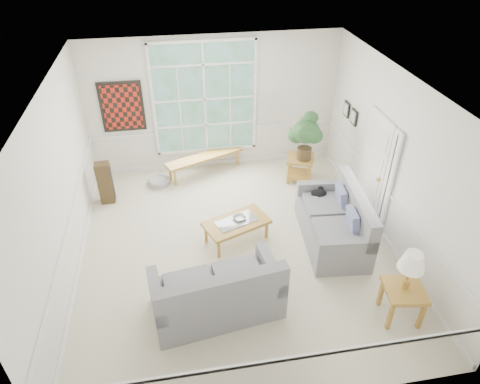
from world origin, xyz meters
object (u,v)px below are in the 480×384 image
object	(u,v)px
side_table	(401,302)
end_table	(300,168)
loveseat_right	(333,218)
loveseat_front	(216,285)
coffee_table	(236,231)

from	to	relation	value
side_table	end_table	bearing A→B (deg)	95.80
side_table	loveseat_right	bearing A→B (deg)	102.50
loveseat_right	side_table	xyz separation A→B (m)	(0.41, -1.85, -0.22)
loveseat_front	side_table	xyz separation A→B (m)	(2.68, -0.59, -0.22)
loveseat_front	end_table	size ratio (longest dim) A/B	3.33
coffee_table	end_table	world-z (taller)	end_table
side_table	loveseat_front	bearing A→B (deg)	167.60
coffee_table	loveseat_right	bearing A→B (deg)	-30.84
end_table	side_table	world-z (taller)	side_table
coffee_table	end_table	bearing A→B (deg)	25.19
coffee_table	end_table	size ratio (longest dim) A/B	2.02
loveseat_right	side_table	world-z (taller)	loveseat_right
loveseat_right	side_table	bearing A→B (deg)	-72.41
coffee_table	loveseat_front	bearing A→B (deg)	-131.11
loveseat_front	coffee_table	xyz separation A→B (m)	(0.56, 1.55, -0.30)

